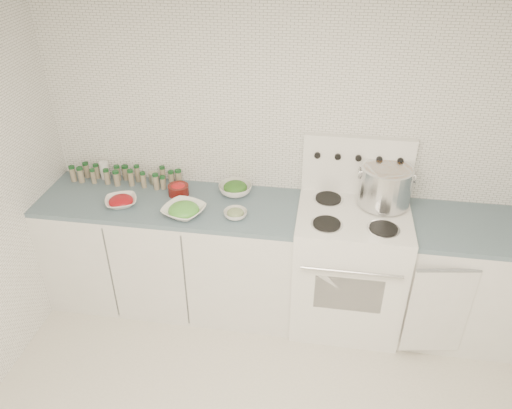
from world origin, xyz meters
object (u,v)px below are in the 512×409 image
at_px(stove, 348,264).
at_px(bowl_tomato, 121,201).
at_px(bowl_snowpea, 184,210).
at_px(stock_pot, 385,184).

height_order(stove, bowl_tomato, stove).
height_order(stove, bowl_snowpea, stove).
distance_m(stock_pot, bowl_tomato, 1.82).
xyz_separation_m(stock_pot, bowl_tomato, (-1.80, -0.24, -0.16)).
xyz_separation_m(stove, stock_pot, (0.19, 0.14, 0.60)).
bearing_deg(stock_pot, bowl_tomato, -172.45).
bearing_deg(bowl_tomato, bowl_snowpea, -6.94).
bearing_deg(stock_pot, bowl_snowpea, -167.48).
bearing_deg(stock_pot, stove, -143.79).
relative_size(stove, bowl_tomato, 4.76).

